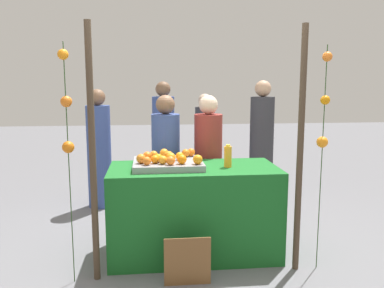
{
  "coord_description": "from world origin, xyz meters",
  "views": [
    {
      "loc": [
        -0.41,
        -3.73,
        1.69
      ],
      "look_at": [
        0.0,
        0.15,
        1.08
      ],
      "focal_mm": 37.29,
      "sensor_mm": 36.0,
      "label": 1
    }
  ],
  "objects_px": {
    "stall_counter": "(194,211)",
    "chalkboard_sign": "(187,262)",
    "orange_1": "(154,155)",
    "vendor_right": "(208,169)",
    "orange_0": "(191,152)",
    "juice_bottle": "(228,156)",
    "vendor_left": "(166,170)"
  },
  "relations": [
    {
      "from": "stall_counter",
      "to": "chalkboard_sign",
      "type": "height_order",
      "value": "stall_counter"
    },
    {
      "from": "chalkboard_sign",
      "to": "stall_counter",
      "type": "bearing_deg",
      "value": 78.91
    },
    {
      "from": "stall_counter",
      "to": "orange_1",
      "type": "bearing_deg",
      "value": 157.44
    },
    {
      "from": "orange_1",
      "to": "chalkboard_sign",
      "type": "height_order",
      "value": "orange_1"
    },
    {
      "from": "stall_counter",
      "to": "vendor_right",
      "type": "height_order",
      "value": "vendor_right"
    },
    {
      "from": "orange_0",
      "to": "juice_bottle",
      "type": "xyz_separation_m",
      "value": [
        0.33,
        -0.28,
        0.0
      ]
    },
    {
      "from": "orange_1",
      "to": "chalkboard_sign",
      "type": "distance_m",
      "value": 1.12
    },
    {
      "from": "stall_counter",
      "to": "orange_0",
      "type": "distance_m",
      "value": 0.59
    },
    {
      "from": "stall_counter",
      "to": "orange_0",
      "type": "bearing_deg",
      "value": 90.01
    },
    {
      "from": "stall_counter",
      "to": "orange_0",
      "type": "relative_size",
      "value": 20.2
    },
    {
      "from": "chalkboard_sign",
      "to": "vendor_right",
      "type": "xyz_separation_m",
      "value": [
        0.35,
        1.19,
        0.52
      ]
    },
    {
      "from": "vendor_right",
      "to": "juice_bottle",
      "type": "bearing_deg",
      "value": -80.91
    },
    {
      "from": "chalkboard_sign",
      "to": "vendor_right",
      "type": "relative_size",
      "value": 0.27
    },
    {
      "from": "chalkboard_sign",
      "to": "vendor_right",
      "type": "bearing_deg",
      "value": 73.81
    },
    {
      "from": "orange_0",
      "to": "chalkboard_sign",
      "type": "relative_size",
      "value": 0.19
    },
    {
      "from": "stall_counter",
      "to": "orange_1",
      "type": "height_order",
      "value": "orange_1"
    },
    {
      "from": "juice_bottle",
      "to": "vendor_right",
      "type": "height_order",
      "value": "vendor_right"
    },
    {
      "from": "chalkboard_sign",
      "to": "orange_0",
      "type": "bearing_deg",
      "value": 81.98
    },
    {
      "from": "orange_0",
      "to": "vendor_right",
      "type": "xyz_separation_m",
      "value": [
        0.23,
        0.34,
        -0.26
      ]
    },
    {
      "from": "chalkboard_sign",
      "to": "vendor_right",
      "type": "height_order",
      "value": "vendor_right"
    },
    {
      "from": "orange_0",
      "to": "orange_1",
      "type": "xyz_separation_m",
      "value": [
        -0.38,
        -0.08,
        -0.0
      ]
    },
    {
      "from": "stall_counter",
      "to": "orange_0",
      "type": "height_order",
      "value": "orange_0"
    },
    {
      "from": "vendor_right",
      "to": "vendor_left",
      "type": "bearing_deg",
      "value": 175.95
    },
    {
      "from": "stall_counter",
      "to": "orange_0",
      "type": "xyz_separation_m",
      "value": [
        -0.0,
        0.24,
        0.54
      ]
    },
    {
      "from": "juice_bottle",
      "to": "vendor_left",
      "type": "height_order",
      "value": "vendor_left"
    },
    {
      "from": "chalkboard_sign",
      "to": "vendor_right",
      "type": "distance_m",
      "value": 1.34
    },
    {
      "from": "stall_counter",
      "to": "vendor_right",
      "type": "xyz_separation_m",
      "value": [
        0.23,
        0.58,
        0.28
      ]
    },
    {
      "from": "orange_0",
      "to": "vendor_left",
      "type": "height_order",
      "value": "vendor_left"
    },
    {
      "from": "orange_1",
      "to": "stall_counter",
      "type": "bearing_deg",
      "value": -22.56
    },
    {
      "from": "juice_bottle",
      "to": "stall_counter",
      "type": "bearing_deg",
      "value": 173.13
    },
    {
      "from": "juice_bottle",
      "to": "chalkboard_sign",
      "type": "distance_m",
      "value": 1.06
    },
    {
      "from": "orange_0",
      "to": "vendor_left",
      "type": "relative_size",
      "value": 0.05
    }
  ]
}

